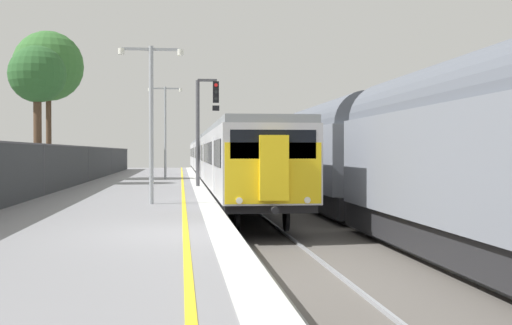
{
  "coord_description": "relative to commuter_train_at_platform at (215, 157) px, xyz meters",
  "views": [
    {
      "loc": [
        -0.45,
        -12.97,
        1.6
      ],
      "look_at": [
        1.64,
        5.05,
        1.31
      ],
      "focal_mm": 45.87,
      "sensor_mm": 36.0,
      "label": 1
    }
  ],
  "objects": [
    {
      "name": "background_tree_centre",
      "position": [
        -9.61,
        -14.84,
        4.04
      ],
      "size": [
        2.81,
        2.81,
        6.87
      ],
      "color": "#473323",
      "rests_on": "ground"
    },
    {
      "name": "commuter_train_at_platform",
      "position": [
        0.0,
        0.0,
        0.0
      ],
      "size": [
        2.83,
        61.41,
        3.81
      ],
      "color": "#B7B7BC",
      "rests_on": "ground"
    },
    {
      "name": "freight_train_adjacent_track",
      "position": [
        4.0,
        -26.85,
        0.31
      ],
      "size": [
        2.6,
        27.64,
        4.72
      ],
      "color": "#232326",
      "rests_on": "ground"
    },
    {
      "name": "background_tree_left",
      "position": [
        -10.27,
        -9.22,
        5.15
      ],
      "size": [
        4.04,
        4.04,
        8.62
      ],
      "color": "#473323",
      "rests_on": "ground"
    },
    {
      "name": "platform_lamp_far",
      "position": [
        -3.44,
        -9.37,
        1.97
      ],
      "size": [
        2.0,
        0.2,
        5.46
      ],
      "color": "#93999E",
      "rests_on": "ground"
    },
    {
      "name": "ground",
      "position": [
        0.54,
        -35.31,
        -1.88
      ],
      "size": [
        17.4,
        110.0,
        1.21
      ],
      "color": "gray"
    },
    {
      "name": "platform_lamp_mid",
      "position": [
        -3.44,
        -27.86,
        1.66
      ],
      "size": [
        2.0,
        0.2,
        4.88
      ],
      "color": "#93999E",
      "rests_on": "ground"
    },
    {
      "name": "signal_gantry",
      "position": [
        -1.47,
        -17.63,
        1.87
      ],
      "size": [
        1.1,
        0.24,
        5.03
      ],
      "color": "#47474C",
      "rests_on": "ground"
    }
  ]
}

